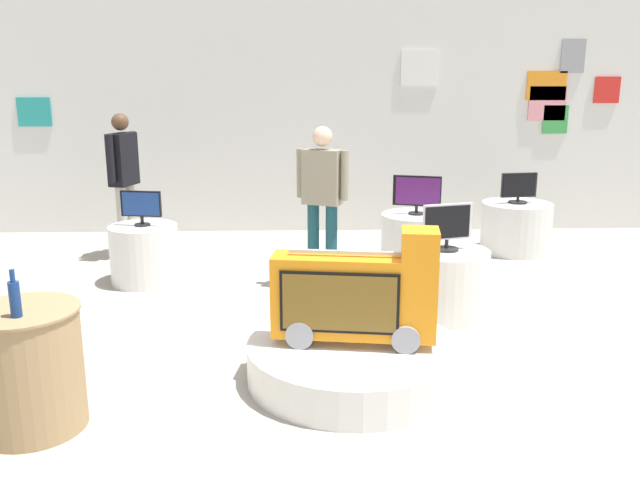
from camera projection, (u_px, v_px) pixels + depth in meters
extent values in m
plane|color=#A8A091|center=(366.00, 399.00, 4.56)|extent=(30.00, 30.00, 0.00)
cube|color=silver|center=(331.00, 110.00, 9.17)|extent=(12.66, 0.10, 3.39)
cube|color=white|center=(420.00, 68.00, 9.01)|extent=(0.52, 0.02, 0.47)
cube|color=teal|center=(34.00, 112.00, 8.98)|extent=(0.45, 0.02, 0.39)
cube|color=gray|center=(573.00, 56.00, 9.03)|extent=(0.33, 0.02, 0.45)
cube|color=orange|center=(547.00, 86.00, 9.12)|extent=(0.55, 0.02, 0.39)
cube|color=pink|center=(547.00, 103.00, 9.18)|extent=(0.52, 0.02, 0.47)
cube|color=red|center=(607.00, 90.00, 9.16)|extent=(0.35, 0.02, 0.36)
cube|color=green|center=(555.00, 119.00, 9.23)|extent=(0.35, 0.02, 0.39)
cylinder|color=silver|center=(353.00, 361.00, 4.84)|extent=(1.55, 1.55, 0.28)
cylinder|color=gray|center=(302.00, 328.00, 4.82)|extent=(0.25, 0.36, 0.20)
cylinder|color=gray|center=(405.00, 332.00, 4.74)|extent=(0.25, 0.36, 0.20)
cube|color=orange|center=(354.00, 296.00, 4.71)|extent=(1.19, 0.45, 0.59)
cube|color=orange|center=(420.00, 244.00, 4.57)|extent=(0.29, 0.32, 0.21)
cube|color=black|center=(339.00, 303.00, 4.58)|extent=(0.83, 0.13, 0.44)
cube|color=brown|center=(339.00, 303.00, 4.58)|extent=(0.79, 0.13, 0.40)
cube|color=#B2B2B7|center=(354.00, 252.00, 4.64)|extent=(0.93, 0.16, 0.02)
cylinder|color=silver|center=(445.00, 283.00, 6.09)|extent=(0.80, 0.80, 0.62)
cylinder|color=black|center=(446.00, 249.00, 6.01)|extent=(0.22, 0.22, 0.02)
cylinder|color=black|center=(447.00, 244.00, 6.00)|extent=(0.04, 0.04, 0.08)
cube|color=silver|center=(448.00, 222.00, 5.95)|extent=(0.47, 0.16, 0.33)
cube|color=black|center=(447.00, 222.00, 5.93)|extent=(0.43, 0.12, 0.29)
cylinder|color=silver|center=(144.00, 254.00, 7.07)|extent=(0.72, 0.72, 0.62)
cylinder|color=black|center=(142.00, 225.00, 7.00)|extent=(0.16, 0.16, 0.02)
cylinder|color=black|center=(142.00, 220.00, 6.98)|extent=(0.04, 0.04, 0.08)
cube|color=black|center=(141.00, 204.00, 6.94)|extent=(0.43, 0.11, 0.27)
cube|color=navy|center=(141.00, 204.00, 6.92)|extent=(0.40, 0.08, 0.24)
cylinder|color=silver|center=(415.00, 241.00, 7.65)|extent=(0.80, 0.80, 0.62)
cylinder|color=black|center=(416.00, 213.00, 7.57)|extent=(0.18, 0.18, 0.02)
cylinder|color=black|center=(416.00, 209.00, 7.56)|extent=(0.04, 0.04, 0.08)
cube|color=black|center=(417.00, 191.00, 7.51)|extent=(0.54, 0.18, 0.34)
cube|color=#561E6B|center=(418.00, 191.00, 7.49)|extent=(0.49, 0.15, 0.31)
cylinder|color=silver|center=(516.00, 227.00, 8.31)|extent=(0.87, 0.87, 0.62)
cylinder|color=black|center=(518.00, 202.00, 8.24)|extent=(0.24, 0.24, 0.02)
cylinder|color=black|center=(518.00, 199.00, 8.23)|extent=(0.04, 0.04, 0.05)
cube|color=black|center=(519.00, 185.00, 8.18)|extent=(0.46, 0.10, 0.30)
cube|color=black|center=(519.00, 185.00, 8.16)|extent=(0.42, 0.07, 0.27)
cylinder|color=#9E7F56|center=(29.00, 369.00, 4.11)|extent=(0.66, 0.66, 0.79)
cylinder|color=#9E7F56|center=(22.00, 311.00, 4.02)|extent=(0.68, 0.68, 0.02)
cylinder|color=navy|center=(15.00, 299.00, 3.87)|extent=(0.07, 0.07, 0.21)
cylinder|color=navy|center=(12.00, 276.00, 3.83)|extent=(0.03, 0.03, 0.08)
cylinder|color=#B2ADA3|center=(123.00, 223.00, 7.93)|extent=(0.12, 0.12, 0.89)
cylinder|color=#B2ADA3|center=(132.00, 220.00, 8.12)|extent=(0.12, 0.12, 0.89)
cube|color=black|center=(123.00, 159.00, 7.84)|extent=(0.31, 0.42, 0.62)
sphere|color=brown|center=(120.00, 122.00, 7.73)|extent=(0.20, 0.20, 0.20)
cylinder|color=black|center=(111.00, 159.00, 7.61)|extent=(0.08, 0.08, 0.56)
cylinder|color=black|center=(134.00, 154.00, 8.06)|extent=(0.08, 0.08, 0.56)
cylinder|color=#194751|center=(313.00, 246.00, 6.86)|extent=(0.12, 0.12, 0.90)
cylinder|color=#194751|center=(331.00, 248.00, 6.79)|extent=(0.12, 0.12, 0.90)
cube|color=gray|center=(322.00, 177.00, 6.65)|extent=(0.43, 0.33, 0.55)
sphere|color=beige|center=(322.00, 136.00, 6.55)|extent=(0.20, 0.20, 0.20)
cylinder|color=gray|center=(300.00, 173.00, 6.73)|extent=(0.08, 0.08, 0.50)
cylinder|color=gray|center=(345.00, 176.00, 6.56)|extent=(0.08, 0.08, 0.50)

